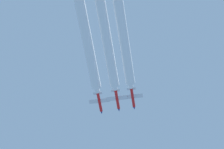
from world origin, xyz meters
TOP-DOWN VIEW (x-y plane):
  - jet_far_left at (-7.03, 0.74)m, footprint 8.74×12.73m
  - jet_inner_left at (0.54, 0.15)m, footprint 8.74×12.73m
  - jet_center at (7.10, 0.30)m, footprint 8.74×12.73m
  - smoke_trail_far_left at (-7.03, -41.87)m, footprint 3.92×73.66m
  - smoke_trail_inner_left at (0.54, -35.40)m, footprint 3.92×59.51m
  - smoke_trail_center at (7.10, -37.91)m, footprint 3.92×64.85m

SIDE VIEW (x-z plane):
  - smoke_trail_inner_left at x=0.54m, z-range 188.44..192.36m
  - jet_inner_left at x=0.54m, z-range 188.90..191.96m
  - smoke_trail_far_left at x=-7.03m, z-range 188.59..192.51m
  - jet_far_left at x=-7.03m, z-range 189.05..192.11m
  - smoke_trail_center at x=7.10m, z-range 188.74..192.66m
  - jet_center at x=7.10m, z-range 189.20..192.26m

